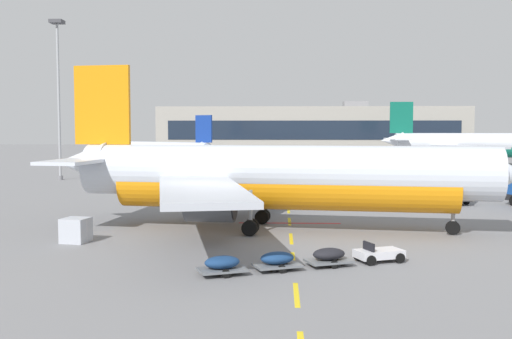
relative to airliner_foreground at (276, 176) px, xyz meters
The scene contains 10 objects.
ground 31.44m from the airliner_foreground, 42.32° to the left, with size 400.00×400.00×0.00m, color slate.
apron_paint_markings 19.30m from the airliner_foreground, 86.79° to the left, with size 8.00×94.89×0.01m.
airliner_foreground is the anchor object (origin of this frame).
airliner_mid_left 69.46m from the airliner_foreground, 108.62° to the left, with size 25.85×24.29×9.66m.
airliner_far_center 86.14m from the airliner_foreground, 63.59° to the left, with size 35.89×35.85×12.63m.
catering_truck 23.86m from the airliner_foreground, 44.91° to the left, with size 3.80×7.35×3.14m.
baggage_train 12.61m from the airliner_foreground, 82.48° to the right, with size 11.31×5.68×1.14m.
uld_cargo_container 14.45m from the airliner_foreground, 157.30° to the right, with size 1.88×1.85×1.60m.
apron_light_mast_near 52.53m from the airliner_foreground, 127.45° to the left, with size 1.80×1.80×22.69m.
terminal_satellite 111.52m from the airliner_foreground, 85.83° to the left, with size 75.63×24.05×14.19m.
Camera 1 is at (17.27, -24.52, 7.47)m, focal length 41.96 mm.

